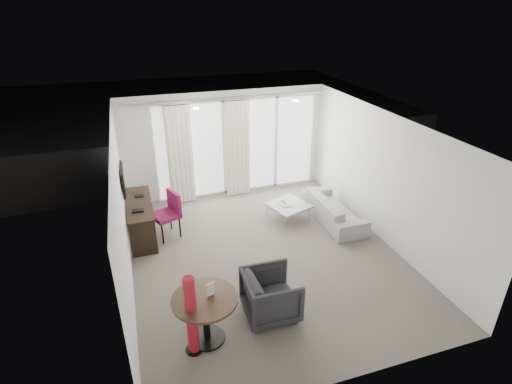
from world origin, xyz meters
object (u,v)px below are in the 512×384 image
object	(u,v)px
coffee_table	(288,211)
rattan_chair_b	(287,145)
sofa	(334,209)
desk	(141,219)
red_lamp	(192,316)
rattan_chair_a	(253,160)
round_table	(206,319)
desk_chair	(166,216)
tub_armchair	(271,295)

from	to	relation	value
coffee_table	rattan_chair_b	bearing A→B (deg)	68.44
sofa	rattan_chair_b	size ratio (longest dim) A/B	2.23
desk	red_lamp	size ratio (longest dim) A/B	1.29
red_lamp	rattan_chair_a	xyz separation A→B (m)	(2.72, 5.77, -0.22)
round_table	rattan_chair_a	size ratio (longest dim) A/B	1.13
desk	rattan_chair_a	distance (m)	4.00
round_table	sofa	world-z (taller)	round_table
desk	rattan_chair_a	size ratio (longest dim) A/B	1.97
desk_chair	round_table	bearing A→B (deg)	-106.97
desk	rattan_chair_a	world-z (taller)	rattan_chair_a
sofa	rattan_chair_b	xyz separation A→B (m)	(0.47, 3.94, 0.15)
rattan_chair_a	round_table	bearing A→B (deg)	-138.39
rattan_chair_b	sofa	bearing A→B (deg)	-77.04
desk	coffee_table	xyz separation A→B (m)	(3.19, -0.28, -0.20)
coffee_table	rattan_chair_a	xyz separation A→B (m)	(0.02, 2.67, 0.24)
red_lamp	coffee_table	xyz separation A→B (m)	(2.69, 3.10, -0.46)
round_table	red_lamp	size ratio (longest dim) A/B	0.74
red_lamp	rattan_chair_a	distance (m)	6.38
red_lamp	tub_armchair	bearing A→B (deg)	15.48
desk_chair	tub_armchair	size ratio (longest dim) A/B	1.18
tub_armchair	coffee_table	xyz separation A→B (m)	(1.41, 2.74, -0.19)
tub_armchair	sofa	size ratio (longest dim) A/B	0.44
desk_chair	red_lamp	bearing A→B (deg)	-111.10
coffee_table	sofa	bearing A→B (deg)	-21.00
round_table	tub_armchair	world-z (taller)	round_table
round_table	rattan_chair_b	size ratio (longest dim) A/B	1.11
sofa	red_lamp	bearing A→B (deg)	126.93
red_lamp	tub_armchair	size ratio (longest dim) A/B	1.54
red_lamp	sofa	distance (m)	4.57
coffee_table	rattan_chair_a	world-z (taller)	rattan_chair_a
desk_chair	coffee_table	size ratio (longest dim) A/B	1.21
red_lamp	rattan_chair_b	size ratio (longest dim) A/B	1.50
rattan_chair_a	red_lamp	bearing A→B (deg)	-139.61
red_lamp	tub_armchair	distance (m)	1.36
desk	round_table	xyz separation A→B (m)	(0.71, -3.23, -0.01)
red_lamp	sofa	xyz separation A→B (m)	(3.64, 2.74, -0.36)
sofa	round_table	bearing A→B (deg)	127.02
round_table	red_lamp	world-z (taller)	red_lamp
red_lamp	desk	bearing A→B (deg)	98.29
coffee_table	sofa	world-z (taller)	sofa
round_table	rattan_chair_a	xyz separation A→B (m)	(2.50, 5.61, 0.04)
tub_armchair	coffee_table	distance (m)	3.09
coffee_table	rattan_chair_b	xyz separation A→B (m)	(1.41, 3.58, 0.24)
desk	desk_chair	world-z (taller)	desk_chair
desk_chair	rattan_chair_a	size ratio (longest dim) A/B	1.17
sofa	rattan_chair_b	bearing A→B (deg)	-6.79
rattan_chair_b	red_lamp	bearing A→B (deg)	-101.85
sofa	rattan_chair_a	xyz separation A→B (m)	(-0.92, 3.03, 0.14)
tub_armchair	coffee_table	bearing A→B (deg)	-25.79
red_lamp	rattan_chair_b	world-z (taller)	red_lamp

